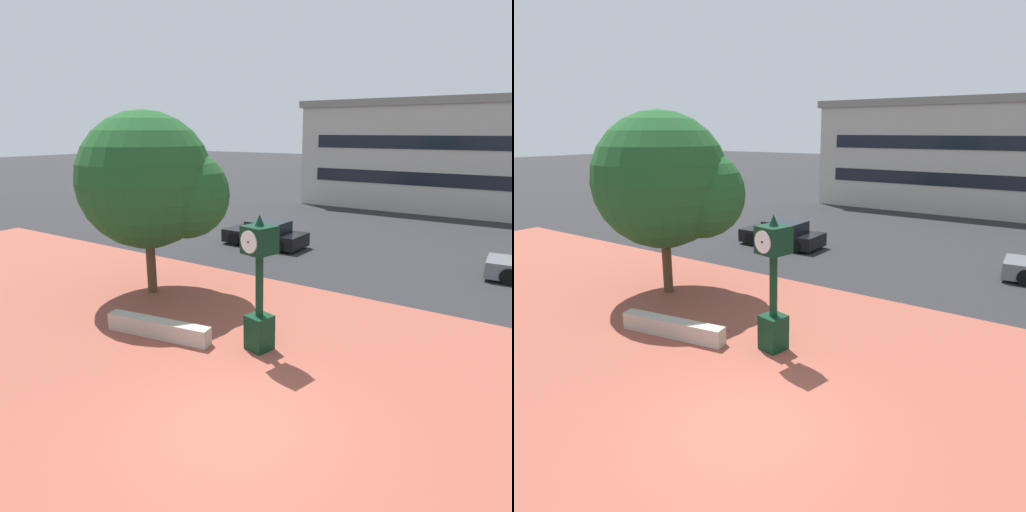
# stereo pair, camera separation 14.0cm
# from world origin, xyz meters

# --- Properties ---
(ground_plane) EXTENTS (200.00, 200.00, 0.00)m
(ground_plane) POSITION_xyz_m (0.00, 0.00, 0.00)
(ground_plane) COLOR #262628
(plaza_brick_paving) EXTENTS (44.00, 12.18, 0.01)m
(plaza_brick_paving) POSITION_xyz_m (0.00, 2.09, 0.00)
(plaza_brick_paving) COLOR brown
(plaza_brick_paving) RESTS_ON ground
(planter_wall) EXTENTS (3.22, 0.94, 0.50)m
(planter_wall) POSITION_xyz_m (-4.18, 2.07, 0.25)
(planter_wall) COLOR #ADA393
(planter_wall) RESTS_ON ground
(street_clock) EXTENTS (0.84, 0.86, 3.60)m
(street_clock) POSITION_xyz_m (-1.42, 3.01, 1.82)
(street_clock) COLOR black
(street_clock) RESTS_ON ground
(plaza_tree) EXTENTS (4.93, 4.59, 6.25)m
(plaza_tree) POSITION_xyz_m (-6.79, 4.77, 3.86)
(plaza_tree) COLOR #4C3823
(plaza_tree) RESTS_ON ground
(car_street_near) EXTENTS (4.14, 1.86, 1.28)m
(car_street_near) POSITION_xyz_m (-7.33, 12.61, 0.57)
(car_street_near) COLOR black
(car_street_near) RESTS_ON ground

